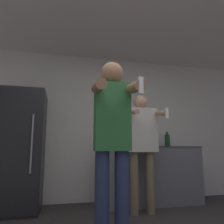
{
  "coord_description": "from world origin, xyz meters",
  "views": [
    {
      "loc": [
        -0.67,
        -1.2,
        0.89
      ],
      "look_at": [
        -0.2,
        0.83,
        1.24
      ],
      "focal_mm": 35.0,
      "sensor_mm": 36.0,
      "label": 1
    }
  ],
  "objects_px": {
    "person_woman_foreground": "(112,135)",
    "person_man_side": "(142,140)",
    "refrigerator": "(19,150)",
    "bottle_amber_bourbon": "(147,140)",
    "bottle_brown_liquor": "(125,141)",
    "bottle_dark_rum": "(167,140)"
  },
  "relations": [
    {
      "from": "person_woman_foreground",
      "to": "person_man_side",
      "type": "relative_size",
      "value": 1.04
    },
    {
      "from": "bottle_brown_liquor",
      "to": "person_man_side",
      "type": "relative_size",
      "value": 0.15
    },
    {
      "from": "bottle_brown_liquor",
      "to": "bottle_amber_bourbon",
      "type": "xyz_separation_m",
      "value": [
        0.41,
        -0.0,
        0.01
      ]
    },
    {
      "from": "bottle_dark_rum",
      "to": "person_woman_foreground",
      "type": "bearing_deg",
      "value": -131.52
    },
    {
      "from": "bottle_amber_bourbon",
      "to": "person_man_side",
      "type": "relative_size",
      "value": 0.16
    },
    {
      "from": "bottle_brown_liquor",
      "to": "bottle_dark_rum",
      "type": "bearing_deg",
      "value": -0.0
    },
    {
      "from": "bottle_dark_rum",
      "to": "person_man_side",
      "type": "height_order",
      "value": "person_man_side"
    },
    {
      "from": "refrigerator",
      "to": "person_woman_foreground",
      "type": "xyz_separation_m",
      "value": [
        1.07,
        -1.45,
        0.14
      ]
    },
    {
      "from": "refrigerator",
      "to": "person_man_side",
      "type": "height_order",
      "value": "refrigerator"
    },
    {
      "from": "refrigerator",
      "to": "bottle_brown_liquor",
      "type": "distance_m",
      "value": 1.65
    },
    {
      "from": "refrigerator",
      "to": "bottle_brown_liquor",
      "type": "bearing_deg",
      "value": 2.23
    },
    {
      "from": "bottle_dark_rum",
      "to": "person_man_side",
      "type": "distance_m",
      "value": 0.88
    },
    {
      "from": "bottle_brown_liquor",
      "to": "bottle_amber_bourbon",
      "type": "relative_size",
      "value": 0.9
    },
    {
      "from": "refrigerator",
      "to": "bottle_amber_bourbon",
      "type": "bearing_deg",
      "value": 1.79
    },
    {
      "from": "person_woman_foreground",
      "to": "person_man_side",
      "type": "bearing_deg",
      "value": 55.74
    },
    {
      "from": "bottle_amber_bourbon",
      "to": "person_woman_foreground",
      "type": "xyz_separation_m",
      "value": [
        -0.97,
        -1.52,
        -0.01
      ]
    },
    {
      "from": "refrigerator",
      "to": "bottle_dark_rum",
      "type": "xyz_separation_m",
      "value": [
        2.41,
        0.06,
        0.17
      ]
    },
    {
      "from": "refrigerator",
      "to": "bottle_amber_bourbon",
      "type": "distance_m",
      "value": 2.05
    },
    {
      "from": "refrigerator",
      "to": "person_woman_foreground",
      "type": "distance_m",
      "value": 1.81
    },
    {
      "from": "bottle_brown_liquor",
      "to": "bottle_dark_rum",
      "type": "height_order",
      "value": "bottle_dark_rum"
    },
    {
      "from": "bottle_brown_liquor",
      "to": "bottle_amber_bourbon",
      "type": "bearing_deg",
      "value": -0.0
    },
    {
      "from": "bottle_brown_liquor",
      "to": "person_man_side",
      "type": "bearing_deg",
      "value": -80.43
    }
  ]
}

